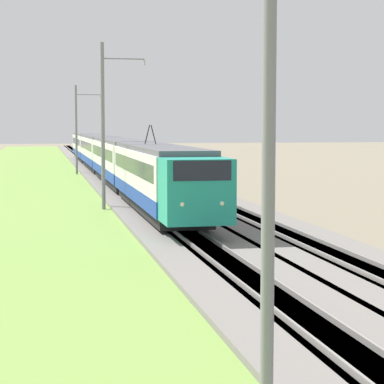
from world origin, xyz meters
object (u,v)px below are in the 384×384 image
Objects in this scene: catenary_mast_near at (272,144)px; catenary_mast_mid at (104,125)px; passenger_train at (108,154)px; catenary_mast_far at (77,129)px.

catenary_mast_mid reaches higher than catenary_mast_near.
passenger_train is 6.02m from catenary_mast_far.
catenary_mast_far is (4.97, 2.54, 2.24)m from passenger_train.
catenary_mast_far is at bearing -0.01° from catenary_mast_mid.
passenger_train is at bearing -152.89° from catenary_mast_far.
catenary_mast_mid is at bearing 0.01° from catenary_mast_near.
passenger_train is 57.97m from catenary_mast_near.
catenary_mast_near is 1.02× the size of catenary_mast_far.
passenger_train is 9.10× the size of catenary_mast_near.
catenary_mast_near is at bearing -2.52° from passenger_train.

